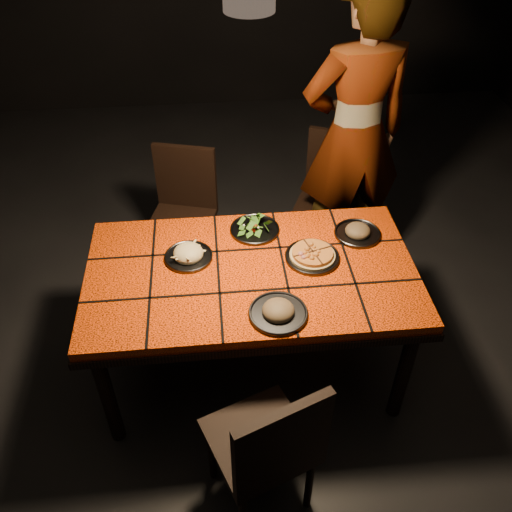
{
  "coord_description": "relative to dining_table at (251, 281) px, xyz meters",
  "views": [
    {
      "loc": [
        -0.17,
        -1.94,
        2.51
      ],
      "look_at": [
        0.02,
        0.02,
        0.82
      ],
      "focal_mm": 38.0,
      "sensor_mm": 36.0,
      "label": 1
    }
  ],
  "objects": [
    {
      "name": "plate_pizza",
      "position": [
        0.31,
        0.05,
        0.1
      ],
      "size": [
        0.28,
        0.28,
        0.04
      ],
      "color": "#313236",
      "rests_on": "dining_table"
    },
    {
      "name": "plate_salad",
      "position": [
        0.05,
        0.3,
        0.1
      ],
      "size": [
        0.26,
        0.26,
        0.07
      ],
      "color": "#313236",
      "rests_on": "dining_table"
    },
    {
      "name": "chair_near",
      "position": [
        -0.0,
        -0.8,
        -0.16
      ],
      "size": [
        0.52,
        0.52,
        0.89
      ],
      "rotation": [
        0.0,
        0.0,
        3.52
      ],
      "color": "black",
      "rests_on": "ground"
    },
    {
      "name": "room_shell",
      "position": [
        0.0,
        0.0,
        0.83
      ],
      "size": [
        6.04,
        7.04,
        3.08
      ],
      "color": "black",
      "rests_on": "ground"
    },
    {
      "name": "chair_far_right",
      "position": [
        0.63,
        1.05,
        -0.18
      ],
      "size": [
        0.51,
        0.51,
        0.86
      ],
      "rotation": [
        0.0,
        0.0,
        -0.42
      ],
      "color": "black",
      "rests_on": "ground"
    },
    {
      "name": "chair_far_left",
      "position": [
        -0.35,
        0.92,
        -0.17
      ],
      "size": [
        0.49,
        0.49,
        0.87
      ],
      "rotation": [
        0.0,
        0.0,
        -0.27
      ],
      "color": "black",
      "rests_on": "ground"
    },
    {
      "name": "diner",
      "position": [
        0.71,
        0.93,
        0.26
      ],
      "size": [
        0.74,
        0.54,
        1.87
      ],
      "primitive_type": "imported",
      "rotation": [
        0.0,
        0.0,
        3.29
      ],
      "color": "brown",
      "rests_on": "ground"
    },
    {
      "name": "plate_mushroom_a",
      "position": [
        0.09,
        -0.31,
        0.1
      ],
      "size": [
        0.27,
        0.27,
        0.09
      ],
      "color": "#313236",
      "rests_on": "dining_table"
    },
    {
      "name": "plate_pasta",
      "position": [
        -0.3,
        0.11,
        0.1
      ],
      "size": [
        0.24,
        0.24,
        0.08
      ],
      "color": "#313236",
      "rests_on": "dining_table"
    },
    {
      "name": "dining_table",
      "position": [
        0.0,
        0.0,
        0.0
      ],
      "size": [
        1.62,
        0.92,
        0.75
      ],
      "color": "#FF4608",
      "rests_on": "ground"
    },
    {
      "name": "plate_mushroom_b",
      "position": [
        0.58,
        0.21,
        0.1
      ],
      "size": [
        0.24,
        0.24,
        0.08
      ],
      "color": "#313236",
      "rests_on": "dining_table"
    }
  ]
}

